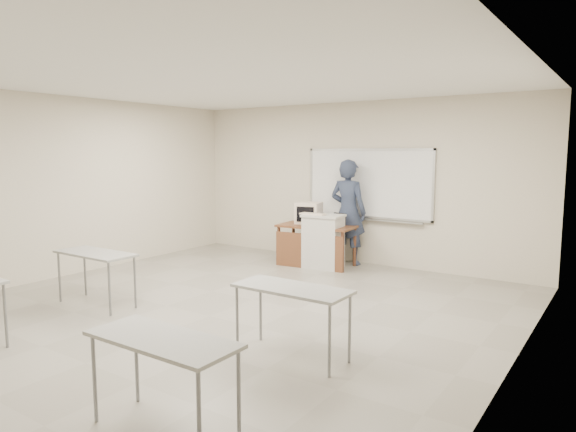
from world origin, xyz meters
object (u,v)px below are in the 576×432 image
Objects in this scene: instructor_desk at (313,237)px; podium at (323,241)px; keyboard at (313,214)px; presenter at (348,212)px; whiteboard at (368,185)px; laptop at (336,222)px; crt_monitor at (309,213)px; mouse at (324,227)px.

instructor_desk is 0.21m from podium.
instructor_desk is 2.92× the size of keyboard.
presenter is at bearing 61.34° from keyboard.
presenter reaches higher than keyboard.
instructor_desk is at bearing -131.94° from whiteboard.
laptop reaches higher than podium.
whiteboard reaches higher than presenter.
crt_monitor is 1.60× the size of laptop.
keyboard reaches higher than laptop.
laptop is (0.31, 0.26, 0.27)m from instructor_desk.
whiteboard reaches higher than crt_monitor.
whiteboard is 0.94m from laptop.
mouse is at bearing -83.18° from laptop.
crt_monitor is (-0.25, 0.24, 0.41)m from instructor_desk.
podium is 0.50× the size of presenter.
whiteboard is at bearing 42.48° from instructor_desk.
keyboard is (0.05, -0.11, 0.44)m from instructor_desk.
crt_monitor is at bearing 131.02° from instructor_desk.
podium is (0.20, 0.01, -0.05)m from instructor_desk.
laptop is 0.63× the size of keyboard.
whiteboard is 8.27× the size of laptop.
whiteboard is at bearing 39.66° from mouse.
whiteboard is 1.79× the size of instructor_desk.
whiteboard reaches higher than keyboard.
crt_monitor reaches higher than instructor_desk.
whiteboard is at bearing 53.28° from keyboard.
keyboard reaches higher than instructor_desk.
whiteboard is at bearing 50.95° from podium.
crt_monitor reaches higher than laptop.
laptop is (0.56, 0.03, -0.14)m from crt_monitor.
keyboard is (0.30, -0.35, 0.03)m from crt_monitor.
podium is 2.03× the size of keyboard.
whiteboard is 1.21m from keyboard.
mouse is at bearing -62.36° from podium.
keyboard is at bearing -147.32° from podium.
crt_monitor is (-0.45, 0.23, 0.46)m from podium.
presenter is at bearing 84.86° from laptop.
presenter is at bearing 11.69° from crt_monitor.
instructor_desk is 0.49m from laptop.
podium is 0.76m from presenter.
presenter is (-0.29, -0.22, -0.51)m from whiteboard.
keyboard is (-0.15, -0.12, 0.49)m from podium.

